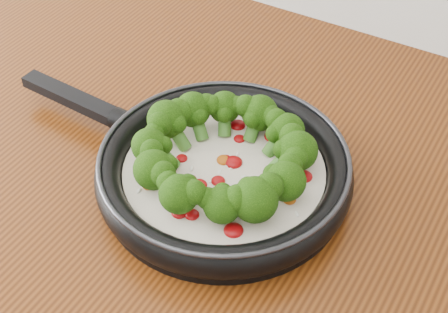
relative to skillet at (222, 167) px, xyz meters
The scene contains 1 object.
skillet is the anchor object (origin of this frame).
Camera 1 is at (0.38, 0.61, 1.47)m, focal length 53.83 mm.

